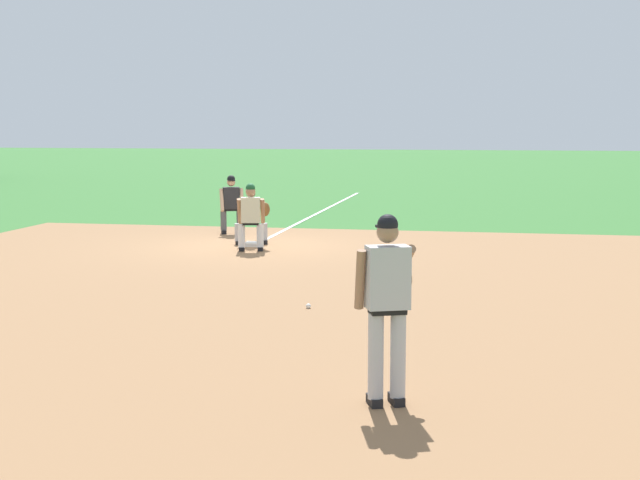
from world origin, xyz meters
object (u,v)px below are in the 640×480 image
at_px(first_baseman, 252,213).
at_px(umpire, 231,202).
at_px(baserunner, 251,214).
at_px(baseball, 308,306).
at_px(first_base_bag, 253,244).
at_px(pitcher, 388,297).

relative_size(first_baseman, umpire, 0.92).
xyz_separation_m(first_baseman, baserunner, (-1.00, -0.24, 0.06)).
height_order(baseball, baserunner, baserunner).
bearing_deg(first_base_bag, umpire, 27.68).
height_order(baseball, umpire, umpire).
bearing_deg(umpire, baseball, -156.66).
relative_size(first_baseman, baserunner, 0.92).
bearing_deg(pitcher, umpire, 22.59).
xyz_separation_m(first_baseman, umpire, (1.93, 1.06, 0.06)).
distance_m(baseball, first_baseman, 7.25).
xyz_separation_m(baserunner, umpire, (2.92, 1.29, 0.00)).
distance_m(first_base_bag, umpire, 2.57).
relative_size(baseball, first_baseman, 0.06).
relative_size(first_base_bag, umpire, 0.26).
height_order(first_baseman, baserunner, baserunner).
relative_size(pitcher, baserunner, 1.27).
height_order(pitcher, first_baseman, pitcher).
xyz_separation_m(baseball, umpire, (8.63, 3.72, 0.76)).
bearing_deg(first_baseman, pitcher, -158.55).
bearing_deg(first_baseman, first_base_bag, -161.21).
bearing_deg(baseball, umpire, 23.34).
bearing_deg(pitcher, first_base_bag, 21.51).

